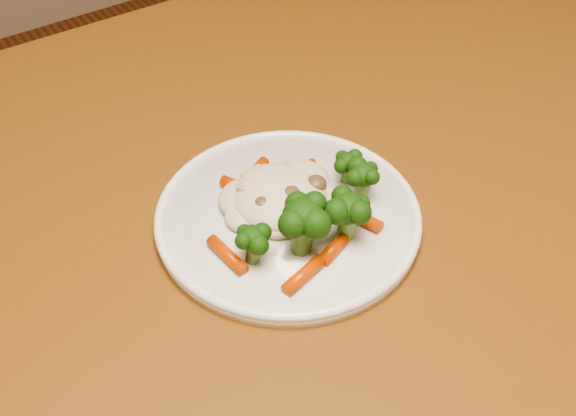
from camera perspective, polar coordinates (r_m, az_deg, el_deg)
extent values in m
plane|color=brown|center=(1.47, -11.43, -14.99)|extent=(3.00, 3.00, 0.00)
cube|color=brown|center=(0.75, -2.63, 0.75)|extent=(1.20, 0.81, 0.04)
cube|color=brown|center=(1.45, 9.06, 5.46)|extent=(0.06, 0.06, 0.71)
cylinder|color=white|center=(0.69, 0.00, -0.85)|extent=(0.25, 0.25, 0.01)
ellipsoid|color=beige|center=(0.68, -0.71, 1.47)|extent=(0.11, 0.10, 0.04)
ellipsoid|color=black|center=(0.63, -2.81, -3.03)|extent=(0.04, 0.04, 0.04)
ellipsoid|color=black|center=(0.64, 1.19, -1.63)|extent=(0.06, 0.06, 0.05)
ellipsoid|color=black|center=(0.65, 4.68, -0.88)|extent=(0.05, 0.05, 0.05)
ellipsoid|color=black|center=(0.69, 5.95, 1.97)|extent=(0.04, 0.04, 0.04)
ellipsoid|color=black|center=(0.71, 4.69, 3.11)|extent=(0.03, 0.03, 0.03)
cylinder|color=#CF4504|center=(0.71, -3.63, 1.56)|extent=(0.03, 0.05, 0.01)
cylinder|color=#CF4504|center=(0.72, -2.66, 2.85)|extent=(0.04, 0.03, 0.01)
cylinder|color=#CF4504|center=(0.72, 0.59, 3.01)|extent=(0.04, 0.02, 0.01)
cylinder|color=#CF4504|center=(0.64, -4.84, -3.70)|extent=(0.02, 0.05, 0.01)
cylinder|color=#CF4504|center=(0.63, 1.24, -5.30)|extent=(0.05, 0.02, 0.01)
cylinder|color=#CF4504|center=(0.65, 3.62, -3.24)|extent=(0.04, 0.02, 0.01)
cylinder|color=#CF4504|center=(0.68, 5.85, -0.77)|extent=(0.02, 0.04, 0.01)
ellipsoid|color=brown|center=(0.68, 0.19, 0.95)|extent=(0.03, 0.03, 0.02)
ellipsoid|color=brown|center=(0.69, 2.21, 1.93)|extent=(0.02, 0.02, 0.01)
ellipsoid|color=brown|center=(0.67, -1.99, 0.36)|extent=(0.02, 0.02, 0.01)
ellipsoid|color=brown|center=(0.66, 0.52, -0.53)|extent=(0.02, 0.02, 0.02)
cube|color=tan|center=(0.70, -2.77, 2.51)|extent=(0.02, 0.02, 0.01)
cube|color=tan|center=(0.71, -0.73, 2.99)|extent=(0.02, 0.02, 0.01)
cube|color=tan|center=(0.69, -3.34, 1.53)|extent=(0.02, 0.02, 0.01)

